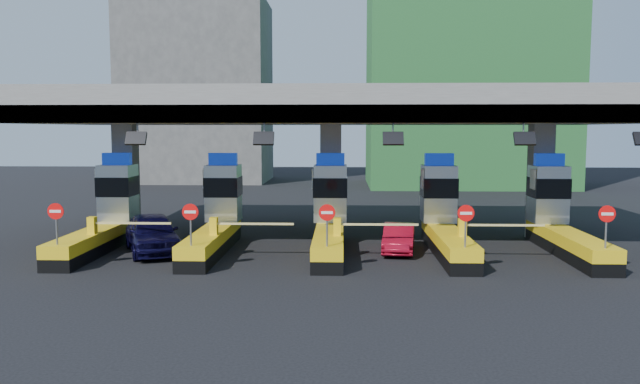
{
  "coord_description": "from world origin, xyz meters",
  "views": [
    {
      "loc": [
        0.54,
        -27.0,
        5.26
      ],
      "look_at": [
        -0.42,
        0.0,
        2.53
      ],
      "focal_mm": 35.0,
      "sensor_mm": 36.0,
      "label": 1
    }
  ],
  "objects": [
    {
      "name": "van",
      "position": [
        -7.55,
        -0.99,
        0.84
      ],
      "size": [
        3.82,
        5.32,
        1.68
      ],
      "primitive_type": "imported",
      "rotation": [
        0.0,
        0.0,
        0.42
      ],
      "color": "black",
      "rests_on": "ground"
    },
    {
      "name": "ground",
      "position": [
        0.0,
        0.0,
        0.0
      ],
      "size": [
        120.0,
        120.0,
        0.0
      ],
      "primitive_type": "plane",
      "color": "black",
      "rests_on": "ground"
    },
    {
      "name": "toll_canopy",
      "position": [
        0.0,
        2.87,
        6.13
      ],
      "size": [
        28.0,
        12.09,
        7.0
      ],
      "color": "slate",
      "rests_on": "ground"
    },
    {
      "name": "bg_building_concrete",
      "position": [
        -14.0,
        36.0,
        9.0
      ],
      "size": [
        14.0,
        10.0,
        18.0
      ],
      "primitive_type": "cube",
      "color": "#4C4C49",
      "rests_on": "ground"
    },
    {
      "name": "bg_building_scaffold",
      "position": [
        12.0,
        32.0,
        14.0
      ],
      "size": [
        18.0,
        12.0,
        28.0
      ],
      "primitive_type": "cube",
      "color": "#1E5926",
      "rests_on": "ground"
    },
    {
      "name": "toll_lane_center",
      "position": [
        0.0,
        0.28,
        1.4
      ],
      "size": [
        4.43,
        8.0,
        4.16
      ],
      "color": "black",
      "rests_on": "ground"
    },
    {
      "name": "toll_lane_left",
      "position": [
        -5.0,
        0.28,
        1.4
      ],
      "size": [
        4.43,
        8.0,
        4.16
      ],
      "color": "black",
      "rests_on": "ground"
    },
    {
      "name": "red_car",
      "position": [
        2.99,
        -0.48,
        0.6
      ],
      "size": [
        1.73,
        3.79,
        1.21
      ],
      "primitive_type": "imported",
      "rotation": [
        0.0,
        0.0,
        -0.13
      ],
      "color": "maroon",
      "rests_on": "ground"
    },
    {
      "name": "toll_lane_right",
      "position": [
        5.0,
        0.28,
        1.4
      ],
      "size": [
        4.43,
        8.0,
        4.16
      ],
      "color": "black",
      "rests_on": "ground"
    },
    {
      "name": "toll_lane_far_left",
      "position": [
        -10.0,
        0.28,
        1.4
      ],
      "size": [
        4.43,
        8.0,
        4.16
      ],
      "color": "black",
      "rests_on": "ground"
    },
    {
      "name": "toll_lane_far_right",
      "position": [
        10.0,
        0.28,
        1.4
      ],
      "size": [
        4.43,
        8.0,
        4.16
      ],
      "color": "black",
      "rests_on": "ground"
    }
  ]
}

